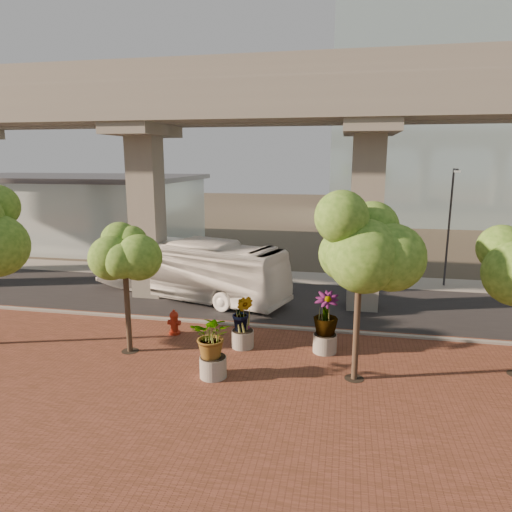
# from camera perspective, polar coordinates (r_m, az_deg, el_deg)

# --- Properties ---
(ground) EXTENTS (160.00, 160.00, 0.00)m
(ground) POSITION_cam_1_polar(r_m,az_deg,el_deg) (23.80, -1.54, -7.07)
(ground) COLOR #3E3A2D
(ground) RESTS_ON ground
(brick_plaza) EXTENTS (70.00, 13.00, 0.06)m
(brick_plaza) POSITION_cam_1_polar(r_m,az_deg,el_deg) (16.71, -7.82, -15.79)
(brick_plaza) COLOR brown
(brick_plaza) RESTS_ON ground
(asphalt_road) EXTENTS (90.00, 8.00, 0.04)m
(asphalt_road) POSITION_cam_1_polar(r_m,az_deg,el_deg) (25.64, -0.55, -5.59)
(asphalt_road) COLOR black
(asphalt_road) RESTS_ON ground
(curb_strip) EXTENTS (70.00, 0.25, 0.16)m
(curb_strip) POSITION_cam_1_polar(r_m,az_deg,el_deg) (21.94, -2.70, -8.55)
(curb_strip) COLOR gray
(curb_strip) RESTS_ON ground
(far_sidewalk) EXTENTS (90.00, 3.00, 0.06)m
(far_sidewalk) POSITION_cam_1_polar(r_m,az_deg,el_deg) (30.83, 1.53, -2.52)
(far_sidewalk) COLOR gray
(far_sidewalk) RESTS_ON ground
(transit_viaduct) EXTENTS (72.00, 5.60, 12.40)m
(transit_viaduct) POSITION_cam_1_polar(r_m,az_deg,el_deg) (24.44, -0.59, 10.87)
(transit_viaduct) COLOR gray
(transit_viaduct) RESTS_ON ground
(station_pavilion) EXTENTS (23.00, 13.00, 6.30)m
(station_pavilion) POSITION_cam_1_polar(r_m,az_deg,el_deg) (45.64, -22.18, 5.43)
(station_pavilion) COLOR silver
(station_pavilion) RESTS_ON ground
(transit_bus) EXTENTS (12.28, 6.46, 3.34)m
(transit_bus) POSITION_cam_1_polar(r_m,az_deg,el_deg) (26.22, -8.55, -1.58)
(transit_bus) COLOR white
(transit_bus) RESTS_ON ground
(fire_hydrant) EXTENTS (0.57, 0.51, 1.13)m
(fire_hydrant) POSITION_cam_1_polar(r_m,az_deg,el_deg) (21.02, -10.19, -8.17)
(fire_hydrant) COLOR maroon
(fire_hydrant) RESTS_ON ground
(planter_front) EXTENTS (2.17, 2.17, 2.39)m
(planter_front) POSITION_cam_1_polar(r_m,az_deg,el_deg) (16.59, -5.45, -10.29)
(planter_front) COLOR gray
(planter_front) RESTS_ON ground
(planter_right) EXTENTS (2.37, 2.37, 2.53)m
(planter_right) POSITION_cam_1_polar(r_m,az_deg,el_deg) (18.72, 8.70, -7.46)
(planter_right) COLOR #9A978B
(planter_right) RESTS_ON ground
(planter_left) EXTENTS (2.07, 2.07, 2.27)m
(planter_left) POSITION_cam_1_polar(r_m,az_deg,el_deg) (19.04, -1.70, -7.46)
(planter_left) COLOR #A6A296
(planter_left) RESTS_ON ground
(street_tree_near_west) EXTENTS (2.98, 2.98, 5.45)m
(street_tree_near_west) POSITION_cam_1_polar(r_m,az_deg,el_deg) (18.62, -16.15, 0.19)
(street_tree_near_west) COLOR #453527
(street_tree_near_west) RESTS_ON ground
(street_tree_near_east) EXTENTS (3.74, 3.74, 6.69)m
(street_tree_near_east) POSITION_cam_1_polar(r_m,az_deg,el_deg) (15.76, 12.95, 1.58)
(street_tree_near_east) COLOR #453527
(street_tree_near_east) RESTS_ON ground
(streetlamp_west) EXTENTS (0.37, 1.08, 7.47)m
(streetlamp_west) POSITION_cam_1_polar(r_m,az_deg,el_deg) (32.20, -12.49, 5.67)
(streetlamp_west) COLOR #2B2C30
(streetlamp_west) RESTS_ON ground
(streetlamp_east) EXTENTS (0.36, 1.04, 7.20)m
(streetlamp_east) POSITION_cam_1_polar(r_m,az_deg,el_deg) (30.01, 23.08, 4.23)
(streetlamp_east) COLOR #323237
(streetlamp_east) RESTS_ON ground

